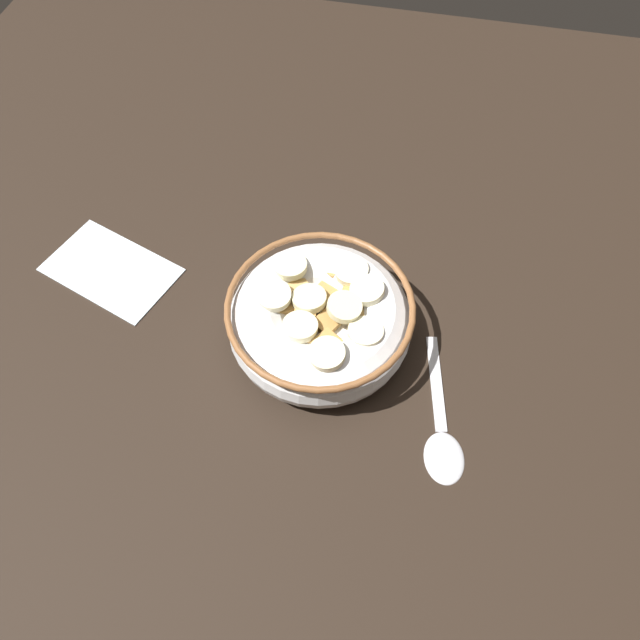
{
  "coord_description": "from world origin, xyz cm",
  "views": [
    {
      "loc": [
        -5.92,
        27.12,
        46.88
      ],
      "look_at": [
        0.0,
        0.0,
        3.0
      ],
      "focal_mm": 32.51,
      "sensor_mm": 36.0,
      "label": 1
    }
  ],
  "objects": [
    {
      "name": "ground_plane",
      "position": [
        0.0,
        0.0,
        -1.0
      ],
      "size": [
        113.17,
        113.17,
        2.0
      ],
      "primitive_type": "cube",
      "color": "black"
    },
    {
      "name": "cereal_bowl",
      "position": [
        -0.01,
        -0.0,
        3.11
      ],
      "size": [
        16.63,
        16.63,
        6.43
      ],
      "color": "white",
      "rests_on": "ground_plane"
    },
    {
      "name": "spoon",
      "position": [
        -12.3,
        7.8,
        0.35
      ],
      "size": [
        4.97,
        14.09,
        0.8
      ],
      "color": "silver",
      "rests_on": "ground_plane"
    },
    {
      "name": "folded_napkin",
      "position": [
        22.38,
        -3.17,
        0.15
      ],
      "size": [
        14.83,
        11.56,
        0.3
      ],
      "primitive_type": "cube",
      "rotation": [
        0.0,
        0.0,
        -0.33
      ],
      "color": "silver",
      "rests_on": "ground_plane"
    }
  ]
}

